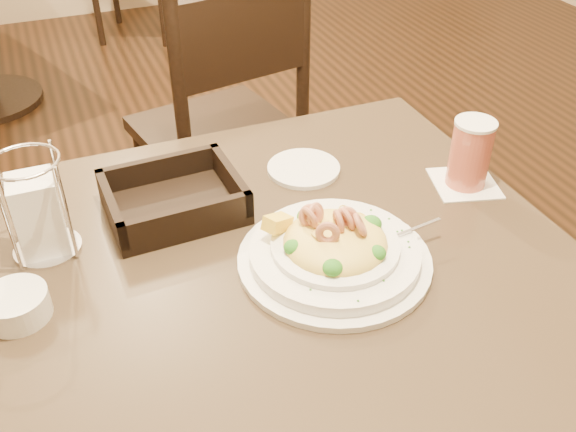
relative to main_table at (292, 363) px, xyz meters
name	(u,v)px	position (x,y,z in m)	size (l,w,h in m)	color
main_table	(292,363)	(0.00, 0.00, 0.00)	(0.90, 0.90, 0.72)	black
dining_chair_near	(224,125)	(0.15, 0.88, 0.00)	(0.49, 0.49, 0.93)	black
pasta_bowl	(334,249)	(0.06, -0.02, 0.26)	(0.33, 0.30, 0.10)	white
drink_glass	(470,154)	(0.38, 0.09, 0.29)	(0.14, 0.14, 0.13)	white
bread_basket	(174,201)	(-0.14, 0.21, 0.25)	(0.23, 0.19, 0.06)	black
napkin_caddy	(38,213)	(-0.35, 0.18, 0.30)	(0.11, 0.11, 0.17)	silver
side_plate	(304,168)	(0.12, 0.24, 0.23)	(0.14, 0.14, 0.01)	white
butter_ramekin	(16,305)	(-0.40, 0.04, 0.25)	(0.09, 0.09, 0.04)	white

